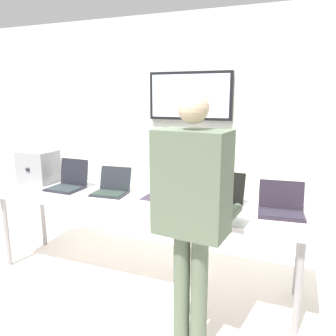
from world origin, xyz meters
name	(u,v)px	position (x,y,z in m)	size (l,w,h in m)	color
ground	(141,280)	(0.00, 0.00, -0.02)	(8.00, 8.00, 0.04)	silver
back_wall	(182,129)	(0.00, 1.13, 1.27)	(8.00, 0.11, 2.53)	silver
workbench	(140,204)	(0.00, 0.00, 0.72)	(2.85, 0.70, 0.77)	silver
equipment_box	(39,167)	(-1.21, 0.12, 0.93)	(0.34, 0.30, 0.33)	gray
laptop_station_0	(69,182)	(-0.78, 0.05, 0.83)	(0.32, 0.31, 0.27)	black
laptop_station_1	(112,188)	(-0.31, 0.05, 0.82)	(0.33, 0.31, 0.23)	#21252A
laptop_station_2	(162,193)	(0.18, 0.07, 0.82)	(0.32, 0.32, 0.23)	#ABADBB
laptop_station_3	(220,199)	(0.70, 0.05, 0.83)	(0.36, 0.35, 0.27)	black
laptop_station_4	(281,207)	(1.17, 0.05, 0.83)	(0.36, 0.31, 0.23)	#28202C
person	(192,201)	(0.67, -0.62, 1.01)	(0.48, 0.62, 1.68)	#586650
coffee_mug	(213,213)	(0.71, -0.25, 0.82)	(0.09, 0.09, 0.09)	#2E282E
paper_sheet	(243,219)	(0.92, -0.17, 0.77)	(0.23, 0.31, 0.00)	white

